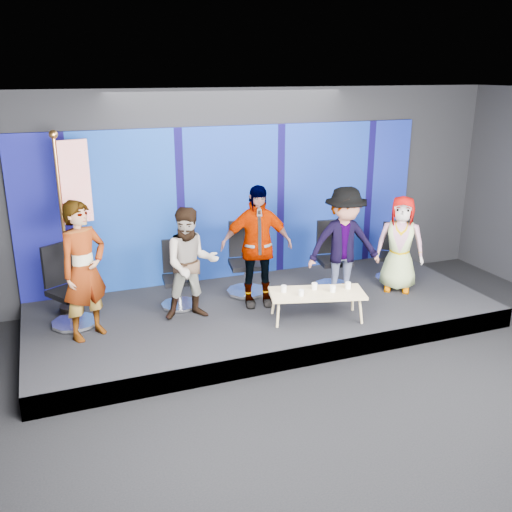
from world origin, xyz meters
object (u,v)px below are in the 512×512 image
(panelist_a, at_px, (84,271))
(coffee_table, at_px, (317,294))
(panelist_c, at_px, (256,246))
(chair_b, at_px, (179,285))
(panelist_b, at_px, (191,264))
(chair_c, at_px, (246,270))
(mug_d, at_px, (333,289))
(panelist_e, at_px, (400,244))
(flag_stand, at_px, (72,219))
(mug_a, at_px, (284,289))
(chair_a, at_px, (70,299))
(mug_c, at_px, (314,286))
(chair_e, at_px, (392,261))
(chair_d, at_px, (333,266))
(mug_e, at_px, (348,285))
(mug_b, at_px, (301,293))
(panelist_d, at_px, (344,244))

(panelist_a, relative_size, coffee_table, 1.29)
(panelist_c, bearing_deg, chair_b, 172.25)
(chair_b, bearing_deg, panelist_b, -74.65)
(chair_c, distance_m, mug_d, 1.64)
(panelist_b, height_order, panelist_e, panelist_b)
(panelist_c, bearing_deg, flag_stand, 174.54)
(panelist_a, xyz_separation_m, chair_c, (2.54, 0.74, -0.56))
(chair_b, distance_m, panelist_c, 1.34)
(panelist_a, distance_m, mug_d, 3.46)
(coffee_table, height_order, mug_a, mug_a)
(panelist_e, xyz_separation_m, coffee_table, (-1.78, -0.58, -0.40))
(chair_a, xyz_separation_m, mug_c, (3.36, -0.97, 0.08))
(chair_e, distance_m, mug_d, 2.09)
(mug_a, relative_size, flag_stand, 0.04)
(panelist_b, distance_m, chair_d, 2.57)
(mug_a, xyz_separation_m, mug_e, (0.93, -0.21, -0.00))
(chair_a, xyz_separation_m, chair_e, (5.33, -0.03, -0.06))
(mug_b, height_order, flag_stand, flag_stand)
(panelist_d, distance_m, flag_stand, 4.07)
(panelist_c, distance_m, mug_d, 1.32)
(mug_b, bearing_deg, panelist_b, 151.74)
(chair_a, height_order, coffee_table, chair_a)
(chair_c, xyz_separation_m, mug_b, (0.33, -1.40, 0.08))
(chair_a, distance_m, mug_a, 3.04)
(panelist_a, height_order, chair_d, panelist_a)
(panelist_b, distance_m, mug_c, 1.82)
(chair_a, relative_size, mug_c, 12.12)
(chair_a, relative_size, panelist_c, 0.62)
(mug_b, xyz_separation_m, flag_stand, (-2.91, 1.59, 0.96))
(chair_c, height_order, chair_e, chair_c)
(panelist_d, xyz_separation_m, mug_d, (-0.52, -0.64, -0.43))
(panelist_e, bearing_deg, panelist_b, -146.83)
(panelist_c, xyz_separation_m, mug_b, (0.34, -0.89, -0.47))
(chair_c, relative_size, panelist_d, 0.64)
(panelist_e, bearing_deg, chair_a, -150.32)
(chair_c, distance_m, flag_stand, 2.79)
(chair_b, distance_m, chair_d, 2.58)
(chair_a, distance_m, chair_b, 1.60)
(mug_a, distance_m, mug_d, 0.71)
(panelist_d, height_order, mug_e, panelist_d)
(chair_d, bearing_deg, mug_c, -121.95)
(chair_a, relative_size, mug_d, 12.28)
(chair_e, height_order, flag_stand, flag_stand)
(chair_d, xyz_separation_m, mug_b, (-1.10, -1.11, 0.10))
(panelist_e, relative_size, mug_d, 16.54)
(panelist_a, xyz_separation_m, chair_e, (5.13, 0.44, -0.63))
(chair_a, bearing_deg, flag_stand, 39.52)
(panelist_d, distance_m, mug_c, 0.96)
(panelist_a, height_order, flag_stand, flag_stand)
(coffee_table, relative_size, mug_a, 15.17)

